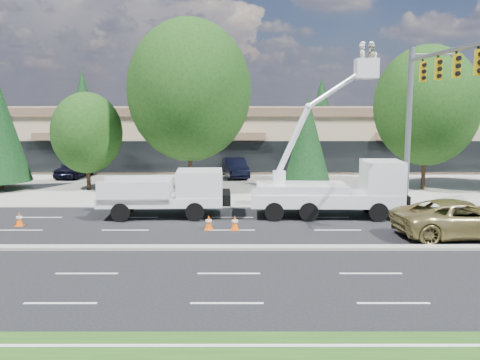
{
  "coord_description": "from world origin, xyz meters",
  "views": [
    {
      "loc": [
        0.38,
        -21.3,
        5.99
      ],
      "look_at": [
        0.4,
        3.16,
        2.4
      ],
      "focal_mm": 40.0,
      "sensor_mm": 36.0,
      "label": 1
    }
  ],
  "objects_px": {
    "utility_pickup": "(170,198)",
    "minivan": "(462,219)",
    "bucket_truck": "(339,181)",
    "signal_mast": "(423,100)"
  },
  "relations": [
    {
      "from": "bucket_truck",
      "to": "signal_mast",
      "type": "bearing_deg",
      "value": 12.04
    },
    {
      "from": "utility_pickup",
      "to": "minivan",
      "type": "bearing_deg",
      "value": -20.06
    },
    {
      "from": "bucket_truck",
      "to": "minivan",
      "type": "xyz_separation_m",
      "value": [
        4.73,
        -4.26,
        -1.05
      ]
    },
    {
      "from": "signal_mast",
      "to": "bucket_truck",
      "type": "xyz_separation_m",
      "value": [
        -4.48,
        -0.86,
        -4.17
      ]
    },
    {
      "from": "utility_pickup",
      "to": "minivan",
      "type": "relative_size",
      "value": 1.08
    },
    {
      "from": "minivan",
      "to": "bucket_truck",
      "type": "bearing_deg",
      "value": 41.44
    },
    {
      "from": "utility_pickup",
      "to": "minivan",
      "type": "distance_m",
      "value": 14.2
    },
    {
      "from": "utility_pickup",
      "to": "bucket_truck",
      "type": "height_order",
      "value": "bucket_truck"
    },
    {
      "from": "signal_mast",
      "to": "minivan",
      "type": "height_order",
      "value": "signal_mast"
    },
    {
      "from": "utility_pickup",
      "to": "minivan",
      "type": "xyz_separation_m",
      "value": [
        13.53,
        -4.29,
        -0.17
      ]
    }
  ]
}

